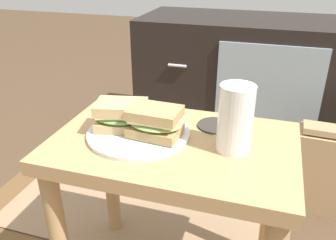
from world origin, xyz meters
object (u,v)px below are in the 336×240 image
(beer_glass, at_px, (235,120))
(coaster, at_px, (215,126))
(sandwich_front, at_px, (121,115))
(paper_bag, at_px, (327,170))
(tv_cabinet, at_px, (243,80))
(plate, at_px, (138,133))
(sandwich_back, at_px, (155,122))

(beer_glass, relative_size, coaster, 1.67)
(sandwich_front, xyz_separation_m, paper_bag, (0.56, 0.46, -0.34))
(tv_cabinet, bearing_deg, plate, -99.42)
(coaster, bearing_deg, sandwich_back, -139.31)
(beer_glass, relative_size, paper_bag, 0.45)
(sandwich_front, distance_m, paper_bag, 0.80)
(sandwich_front, xyz_separation_m, beer_glass, (0.26, -0.01, 0.03))
(sandwich_back, height_order, beer_glass, beer_glass)
(tv_cabinet, height_order, sandwich_back, tv_cabinet)
(tv_cabinet, relative_size, plate, 3.97)
(plate, distance_m, coaster, 0.19)
(plate, xyz_separation_m, beer_glass, (0.22, -0.00, 0.07))
(sandwich_back, xyz_separation_m, paper_bag, (0.47, 0.48, -0.35))
(beer_glass, bearing_deg, sandwich_front, 178.52)
(plate, relative_size, coaster, 2.71)
(tv_cabinet, distance_m, sandwich_back, 0.99)
(tv_cabinet, bearing_deg, beer_glass, -86.18)
(sandwich_front, height_order, coaster, sandwich_front)
(tv_cabinet, height_order, coaster, tv_cabinet)
(tv_cabinet, distance_m, coaster, 0.87)
(sandwich_back, bearing_deg, tv_cabinet, 83.23)
(sandwich_front, bearing_deg, tv_cabinet, 77.93)
(plate, height_order, beer_glass, beer_glass)
(paper_bag, bearing_deg, plate, -137.47)
(plate, xyz_separation_m, sandwich_back, (0.04, -0.01, 0.04))
(sandwich_back, bearing_deg, coaster, 40.69)
(plate, relative_size, paper_bag, 0.73)
(tv_cabinet, bearing_deg, sandwich_front, -102.07)
(sandwich_back, xyz_separation_m, beer_glass, (0.18, 0.01, 0.03))
(sandwich_back, distance_m, coaster, 0.17)
(beer_glass, bearing_deg, tv_cabinet, 93.82)
(plate, relative_size, sandwich_front, 1.70)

